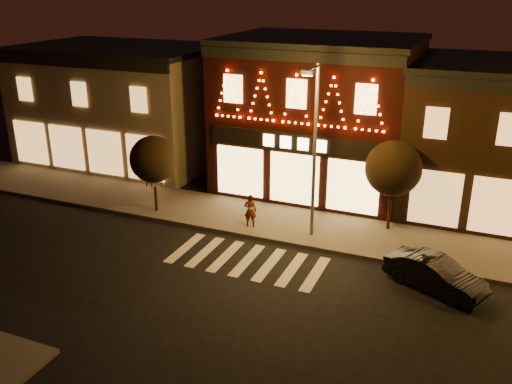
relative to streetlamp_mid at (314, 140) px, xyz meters
The scene contains 10 objects.
ground 8.60m from the streetlamp_mid, 104.68° to the right, with size 120.00×120.00×0.00m, color black.
sidewalk_far 4.73m from the streetlamp_mid, 80.44° to the left, with size 44.00×4.00×0.15m, color #47423D.
building_left 16.44m from the streetlamp_mid, 154.67° to the left, with size 12.20×8.28×7.30m.
building_pulp 7.26m from the streetlamp_mid, 104.62° to the left, with size 10.20×8.34×8.30m.
building_right_a 10.44m from the streetlamp_mid, 42.45° to the left, with size 9.20×8.28×7.50m.
streetlamp_mid is the anchor object (origin of this frame).
tree_left 8.28m from the streetlamp_mid, behind, with size 2.32×2.32×3.88m.
tree_right 4.14m from the streetlamp_mid, 35.54° to the left, with size 2.54×2.54×4.25m.
dark_sedan 7.35m from the streetlamp_mid, 22.14° to the right, with size 1.36×3.90×1.28m, color black.
pedestrian 4.76m from the streetlamp_mid, behind, with size 0.58×0.38×1.60m, color gray.
Camera 1 is at (8.40, -15.03, 11.11)m, focal length 38.89 mm.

